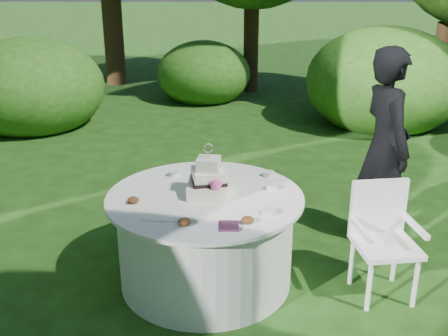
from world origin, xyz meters
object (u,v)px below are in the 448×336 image
Objects in this scene: table at (206,238)px; cake at (209,181)px; napkins at (228,226)px; guest at (385,147)px; chair at (382,231)px.

cake is at bearing 36.10° from table.
napkins is 0.69m from table.
cake is (0.03, 0.02, 0.50)m from table.
cake reaches higher than napkins.
table is (-1.63, -0.78, -0.53)m from guest.
napkins is 0.60m from cake.
guest is at bearing 25.39° from cake.
napkins is 0.08× the size of guest.
table is (-0.18, 0.54, -0.39)m from napkins.
guest is 1.17× the size of table.
cake is 0.47× the size of chair.
cake reaches higher than chair.
table is at bearing -143.90° from cake.
cake reaches higher than table.
napkins is 0.33× the size of cake.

